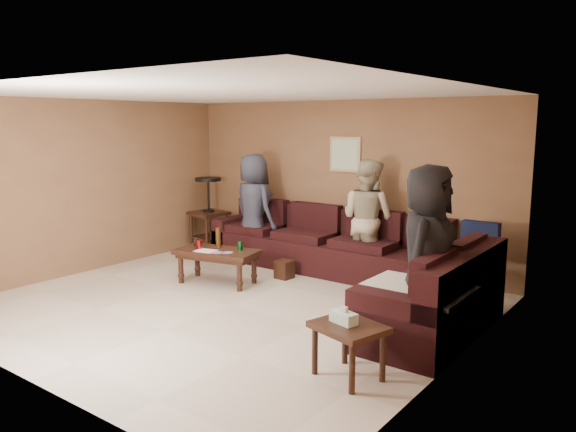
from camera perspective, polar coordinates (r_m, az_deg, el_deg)
The scene contains 10 objects.
room at distance 6.53m, azimuth -6.26°, elevation 4.97°, with size 5.60×5.50×2.50m.
sectional_sofa at distance 7.48m, azimuth 6.55°, elevation -4.85°, with size 4.65×2.90×0.97m.
coffee_table at distance 7.69m, azimuth -7.23°, elevation -3.93°, with size 1.21×0.79×0.75m.
end_table_left at distance 9.71m, azimuth -8.05°, elevation 0.39°, with size 0.61×0.61×1.24m.
side_table_right at distance 4.90m, azimuth 6.12°, elevation -11.60°, with size 0.69×0.61×0.62m.
waste_bin at distance 7.93m, azimuth -0.38°, elevation -5.44°, with size 0.21×0.21×0.26m, color #331A11.
wall_art at distance 8.46m, azimuth 5.83°, elevation 6.25°, with size 0.52×0.04×0.52m.
person_left at distance 8.81m, azimuth -3.50°, elevation 0.82°, with size 0.83×0.54×1.69m, color #2E3141.
person_middle at distance 7.91m, azimuth 8.06°, elevation -0.30°, with size 0.82×0.64×1.68m, color #BCAD8C.
person_right at distance 5.71m, azimuth 13.91°, elevation -3.79°, with size 0.87×0.57×1.78m, color black.
Camera 1 is at (4.44, -4.76, 2.17)m, focal length 35.00 mm.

